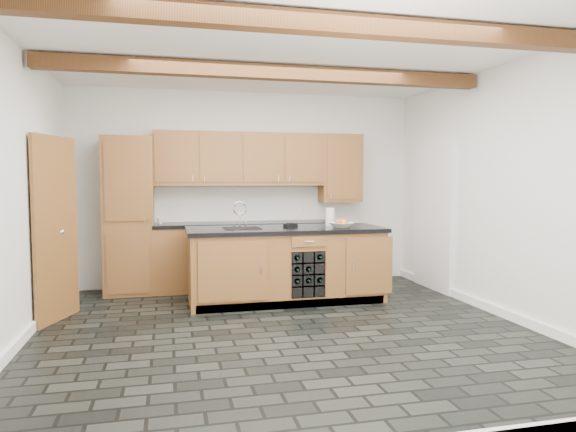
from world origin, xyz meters
name	(u,v)px	position (x,y,z in m)	size (l,w,h in m)	color
ground	(285,331)	(0.00, 0.00, 0.00)	(5.00, 5.00, 0.00)	black
room_shell	(267,180)	(-0.09, 0.53, 1.53)	(5.01, 5.00, 5.00)	white
back_cabinetry	(224,219)	(-0.38, 2.24, 0.98)	(3.65, 0.62, 2.20)	brown
island	(286,264)	(0.31, 1.28, 0.47)	(2.48, 0.96, 0.93)	brown
faucet	(242,225)	(-0.25, 1.33, 0.96)	(0.45, 0.40, 0.34)	black
kitchen_scale	(290,225)	(0.38, 1.35, 0.95)	(0.19, 0.15, 0.05)	black
fruit_bowl	(342,225)	(0.98, 1.10, 0.96)	(0.28, 0.28, 0.07)	silver
fruit_cluster	(342,222)	(0.98, 1.10, 1.00)	(0.16, 0.17, 0.07)	red
paper_towel	(330,217)	(0.93, 1.42, 1.05)	(0.12, 0.12, 0.23)	white
mug	(160,221)	(-1.25, 2.18, 0.97)	(0.10, 0.10, 0.09)	white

